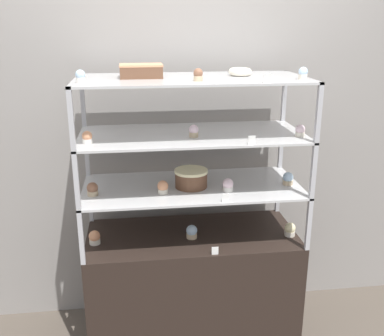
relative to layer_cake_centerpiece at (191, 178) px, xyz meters
name	(u,v)px	position (x,y,z in m)	size (l,w,h in m)	color
back_wall	(183,122)	(0.01, 0.44, 0.22)	(8.00, 0.05, 2.60)	gray
display_base	(192,288)	(0.01, 0.02, -0.71)	(1.22, 0.55, 0.73)	black
display_riser_lower	(192,189)	(0.01, 0.02, -0.07)	(1.22, 0.55, 0.30)	#B7B7BC
display_riser_middle	(192,137)	(0.01, 0.02, 0.23)	(1.22, 0.55, 0.30)	#B7B7BC
display_riser_upper	(192,81)	(0.01, 0.02, 0.53)	(1.22, 0.55, 0.30)	#B7B7BC
layer_cake_centerpiece	(191,178)	(0.00, 0.00, 0.00)	(0.19, 0.19, 0.10)	brown
sheet_cake_frosted	(141,71)	(-0.25, 0.05, 0.59)	(0.22, 0.15, 0.07)	brown
cupcake_0	(95,238)	(-0.55, -0.03, -0.31)	(0.06, 0.06, 0.08)	beige
cupcake_1	(192,232)	(0.00, -0.03, -0.31)	(0.06, 0.06, 0.08)	#CCB28C
cupcake_2	(290,230)	(0.57, -0.08, -0.31)	(0.06, 0.06, 0.08)	beige
price_tag_0	(215,251)	(0.10, -0.24, -0.33)	(0.04, 0.00, 0.04)	white
cupcake_3	(92,189)	(-0.54, -0.06, -0.02)	(0.06, 0.06, 0.07)	#CCB28C
cupcake_4	(163,187)	(-0.16, -0.08, -0.02)	(0.06, 0.06, 0.07)	beige
cupcake_5	(228,185)	(0.19, -0.09, -0.02)	(0.06, 0.06, 0.07)	white
cupcake_6	(288,179)	(0.55, -0.03, -0.02)	(0.06, 0.06, 0.07)	#CCB28C
price_tag_1	(226,198)	(0.15, -0.24, -0.03)	(0.04, 0.00, 0.04)	white
cupcake_7	(87,138)	(-0.54, -0.12, 0.28)	(0.05, 0.05, 0.07)	white
cupcake_8	(194,131)	(0.01, -0.05, 0.28)	(0.05, 0.05, 0.07)	#CCB28C
cupcake_9	(300,131)	(0.56, -0.12, 0.28)	(0.05, 0.05, 0.07)	beige
price_tag_2	(252,140)	(0.27, -0.24, 0.27)	(0.04, 0.00, 0.04)	white
cupcake_10	(80,76)	(-0.55, -0.12, 0.58)	(0.05, 0.05, 0.06)	white
cupcake_11	(198,75)	(0.02, -0.12, 0.58)	(0.05, 0.05, 0.06)	#CCB28C
cupcake_12	(303,73)	(0.55, -0.13, 0.58)	(0.05, 0.05, 0.06)	beige
price_tag_3	(267,78)	(0.33, -0.24, 0.57)	(0.04, 0.00, 0.04)	white
donut_glazed	(240,72)	(0.28, 0.07, 0.57)	(0.13, 0.13, 0.04)	#EFE5CC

